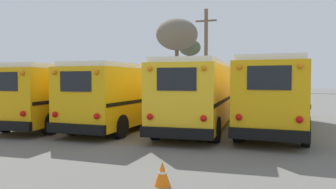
{
  "coord_description": "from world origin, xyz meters",
  "views": [
    {
      "loc": [
        5.23,
        -15.6,
        2.28
      ],
      "look_at": [
        0.0,
        -0.34,
        1.56
      ],
      "focal_mm": 35.0,
      "sensor_mm": 36.0,
      "label": 1
    }
  ],
  "objects_px": {
    "school_bus_0": "(78,92)",
    "bare_tree_0": "(190,50)",
    "school_bus_1": "(134,93)",
    "utility_pole": "(206,56)",
    "bare_tree_1": "(177,35)",
    "traffic_cone": "(162,174)",
    "school_bus_3": "(277,93)",
    "school_bus_2": "(202,92)"
  },
  "relations": [
    {
      "from": "school_bus_0",
      "to": "bare_tree_0",
      "type": "xyz_separation_m",
      "value": [
        0.62,
        20.81,
        4.06
      ]
    },
    {
      "from": "school_bus_1",
      "to": "bare_tree_0",
      "type": "relative_size",
      "value": 1.43
    },
    {
      "from": "school_bus_0",
      "to": "utility_pole",
      "type": "height_order",
      "value": "utility_pole"
    },
    {
      "from": "utility_pole",
      "to": "bare_tree_0",
      "type": "xyz_separation_m",
      "value": [
        -3.64,
        8.15,
        1.38
      ]
    },
    {
      "from": "bare_tree_0",
      "to": "utility_pole",
      "type": "bearing_deg",
      "value": -65.94
    },
    {
      "from": "school_bus_0",
      "to": "bare_tree_1",
      "type": "bearing_deg",
      "value": 87.3
    },
    {
      "from": "traffic_cone",
      "to": "school_bus_3",
      "type": "bearing_deg",
      "value": 76.2
    },
    {
      "from": "school_bus_3",
      "to": "bare_tree_1",
      "type": "bearing_deg",
      "value": 122.12
    },
    {
      "from": "bare_tree_1",
      "to": "utility_pole",
      "type": "bearing_deg",
      "value": -39.39
    },
    {
      "from": "school_bus_0",
      "to": "utility_pole",
      "type": "xyz_separation_m",
      "value": [
        4.26,
        12.66,
        2.67
      ]
    },
    {
      "from": "school_bus_3",
      "to": "traffic_cone",
      "type": "relative_size",
      "value": 18.9
    },
    {
      "from": "school_bus_1",
      "to": "utility_pole",
      "type": "height_order",
      "value": "utility_pole"
    },
    {
      "from": "school_bus_3",
      "to": "traffic_cone",
      "type": "xyz_separation_m",
      "value": [
        -2.22,
        -9.06,
        -1.44
      ]
    },
    {
      "from": "school_bus_0",
      "to": "school_bus_3",
      "type": "bearing_deg",
      "value": 2.92
    },
    {
      "from": "school_bus_2",
      "to": "school_bus_3",
      "type": "height_order",
      "value": "school_bus_3"
    },
    {
      "from": "bare_tree_0",
      "to": "traffic_cone",
      "type": "xyz_separation_m",
      "value": [
        7.33,
        -29.35,
        -5.41
      ]
    },
    {
      "from": "utility_pole",
      "to": "bare_tree_0",
      "type": "relative_size",
      "value": 1.22
    },
    {
      "from": "school_bus_2",
      "to": "traffic_cone",
      "type": "bearing_deg",
      "value": -82.52
    },
    {
      "from": "school_bus_1",
      "to": "traffic_cone",
      "type": "xyz_separation_m",
      "value": [
        4.56,
        -8.36,
        -1.35
      ]
    },
    {
      "from": "school_bus_0",
      "to": "school_bus_2",
      "type": "distance_m",
      "value": 6.79
    },
    {
      "from": "school_bus_3",
      "to": "traffic_cone",
      "type": "height_order",
      "value": "school_bus_3"
    },
    {
      "from": "school_bus_3",
      "to": "utility_pole",
      "type": "xyz_separation_m",
      "value": [
        -5.92,
        12.15,
        2.59
      ]
    },
    {
      "from": "school_bus_1",
      "to": "school_bus_2",
      "type": "bearing_deg",
      "value": 8.85
    },
    {
      "from": "school_bus_2",
      "to": "bare_tree_1",
      "type": "xyz_separation_m",
      "value": [
        -6.05,
        15.21,
        4.97
      ]
    },
    {
      "from": "school_bus_0",
      "to": "bare_tree_1",
      "type": "relative_size",
      "value": 1.32
    },
    {
      "from": "bare_tree_0",
      "to": "bare_tree_1",
      "type": "xyz_separation_m",
      "value": [
        0.11,
        -5.25,
        0.96
      ]
    },
    {
      "from": "school_bus_2",
      "to": "traffic_cone",
      "type": "relative_size",
      "value": 19.94
    },
    {
      "from": "school_bus_1",
      "to": "school_bus_2",
      "type": "xyz_separation_m",
      "value": [
        3.39,
        0.53,
        0.06
      ]
    },
    {
      "from": "utility_pole",
      "to": "school_bus_1",
      "type": "bearing_deg",
      "value": -93.87
    },
    {
      "from": "utility_pole",
      "to": "bare_tree_1",
      "type": "distance_m",
      "value": 5.13
    },
    {
      "from": "school_bus_2",
      "to": "utility_pole",
      "type": "bearing_deg",
      "value": 101.59
    },
    {
      "from": "school_bus_0",
      "to": "school_bus_1",
      "type": "bearing_deg",
      "value": -3.06
    },
    {
      "from": "utility_pole",
      "to": "traffic_cone",
      "type": "height_order",
      "value": "utility_pole"
    },
    {
      "from": "school_bus_1",
      "to": "bare_tree_1",
      "type": "distance_m",
      "value": 16.74
    },
    {
      "from": "school_bus_1",
      "to": "bare_tree_0",
      "type": "bearing_deg",
      "value": 97.51
    },
    {
      "from": "school_bus_2",
      "to": "utility_pole",
      "type": "height_order",
      "value": "utility_pole"
    },
    {
      "from": "traffic_cone",
      "to": "school_bus_0",
      "type": "bearing_deg",
      "value": 132.97
    },
    {
      "from": "school_bus_1",
      "to": "traffic_cone",
      "type": "bearing_deg",
      "value": -61.37
    },
    {
      "from": "utility_pole",
      "to": "traffic_cone",
      "type": "xyz_separation_m",
      "value": [
        3.69,
        -21.2,
        -4.03
      ]
    },
    {
      "from": "utility_pole",
      "to": "bare_tree_1",
      "type": "height_order",
      "value": "utility_pole"
    },
    {
      "from": "school_bus_0",
      "to": "school_bus_3",
      "type": "xyz_separation_m",
      "value": [
        10.18,
        0.52,
        0.08
      ]
    },
    {
      "from": "bare_tree_0",
      "to": "traffic_cone",
      "type": "relative_size",
      "value": 13.0
    }
  ]
}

